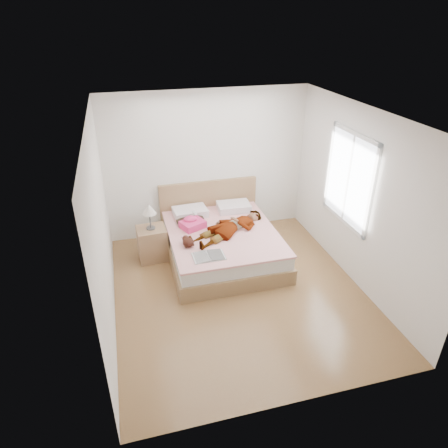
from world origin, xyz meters
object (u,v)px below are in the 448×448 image
object	(u,v)px
towel	(192,223)
nightstand	(152,241)
bed	(221,241)
plush_toy	(188,242)
woman	(230,225)
coffee_mug	(223,236)
magazine	(209,256)
phone	(195,213)

from	to	relation	value
towel	nightstand	xyz separation A→B (m)	(-0.68, 0.03, -0.26)
bed	plush_toy	world-z (taller)	bed
woman	coffee_mug	distance (m)	0.28
towel	nightstand	size ratio (longest dim) A/B	0.46
coffee_mug	plush_toy	distance (m)	0.58
nightstand	coffee_mug	bearing A→B (deg)	-24.89
magazine	plush_toy	size ratio (longest dim) A/B	1.74
magazine	nightstand	xyz separation A→B (m)	(-0.74, 0.98, -0.19)
coffee_mug	nightstand	xyz separation A→B (m)	(-1.08, 0.50, -0.22)
magazine	plush_toy	bearing A→B (deg)	121.91
phone	plush_toy	world-z (taller)	phone
plush_toy	nightstand	distance (m)	0.82
woman	bed	size ratio (longest dim) A/B	0.72
coffee_mug	nightstand	world-z (taller)	nightstand
plush_toy	phone	bearing A→B (deg)	70.40
magazine	coffee_mug	distance (m)	0.59
coffee_mug	magazine	bearing A→B (deg)	-125.17
nightstand	phone	bearing A→B (deg)	8.32
woman	coffee_mug	world-z (taller)	woman
bed	nightstand	world-z (taller)	nightstand
towel	bed	bearing A→B (deg)	-21.28
plush_toy	nightstand	xyz separation A→B (m)	(-0.50, 0.59, -0.25)
phone	bed	world-z (taller)	bed
phone	towel	xyz separation A→B (m)	(-0.07, -0.14, -0.12)
towel	plush_toy	size ratio (longest dim) A/B	1.70
coffee_mug	phone	bearing A→B (deg)	118.12
woman	phone	xyz separation A→B (m)	(-0.50, 0.40, 0.09)
bed	nightstand	size ratio (longest dim) A/B	2.08
bed	nightstand	bearing A→B (deg)	169.56
magazine	coffee_mug	xyz separation A→B (m)	(0.34, 0.48, 0.04)
woman	magazine	xyz separation A→B (m)	(-0.51, -0.69, -0.09)
magazine	bed	bearing A→B (deg)	63.18
bed	woman	bearing A→B (deg)	-33.91
woman	coffee_mug	xyz separation A→B (m)	(-0.17, -0.21, -0.06)
bed	coffee_mug	xyz separation A→B (m)	(-0.05, -0.29, 0.28)
woman	plush_toy	size ratio (longest dim) A/B	5.47
woman	coffee_mug	size ratio (longest dim) A/B	12.57
woman	nightstand	xyz separation A→B (m)	(-1.25, 0.29, -0.28)
bed	magazine	size ratio (longest dim) A/B	4.38
towel	coffee_mug	bearing A→B (deg)	-49.54
phone	magazine	world-z (taller)	phone
towel	plush_toy	world-z (taller)	towel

